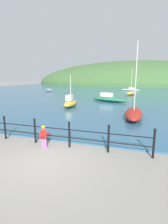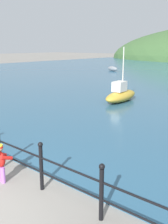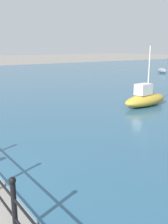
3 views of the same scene
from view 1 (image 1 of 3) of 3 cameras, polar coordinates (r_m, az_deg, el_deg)
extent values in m
plane|color=gray|center=(7.01, -12.41, -15.32)|extent=(200.00, 200.00, 0.00)
cube|color=#2D5B7A|center=(37.63, 12.94, 6.45)|extent=(80.00, 60.00, 0.10)
ellipsoid|color=#3D6033|center=(75.52, 15.58, 8.64)|extent=(82.09, 45.15, 18.76)
cylinder|color=black|center=(9.75, -24.39, -4.93)|extent=(0.09, 0.09, 1.10)
sphere|color=black|center=(9.61, -24.68, -1.50)|extent=(0.12, 0.12, 0.12)
cylinder|color=black|center=(8.69, -15.68, -6.24)|extent=(0.09, 0.09, 1.10)
sphere|color=black|center=(8.53, -15.89, -2.40)|extent=(0.12, 0.12, 0.12)
cylinder|color=black|center=(7.88, -4.83, -7.66)|extent=(0.09, 0.09, 1.10)
sphere|color=black|center=(7.71, -4.90, -3.46)|extent=(0.12, 0.12, 0.12)
cylinder|color=black|center=(7.42, 7.99, -8.98)|extent=(0.09, 0.09, 1.10)
sphere|color=black|center=(7.23, 8.12, -4.54)|extent=(0.12, 0.12, 0.12)
cylinder|color=black|center=(7.35, 21.84, -9.91)|extent=(0.09, 0.09, 1.10)
sphere|color=black|center=(7.17, 22.19, -5.44)|extent=(0.12, 0.12, 0.12)
cylinder|color=black|center=(8.17, -10.60, -5.15)|extent=(8.81, 0.04, 0.04)
cylinder|color=black|center=(8.28, -10.50, -7.60)|extent=(8.81, 0.04, 0.04)
cylinder|color=#AD66C6|center=(8.13, -13.29, -9.87)|extent=(0.11, 0.11, 0.42)
cylinder|color=#AD66C6|center=(8.07, -12.52, -10.03)|extent=(0.11, 0.11, 0.42)
ellipsoid|color=red|center=(7.96, -13.04, -7.20)|extent=(0.31, 0.24, 0.40)
ellipsoid|color=red|center=(7.86, -13.34, -6.08)|extent=(0.21, 0.13, 0.18)
cylinder|color=red|center=(8.10, -13.56, -6.54)|extent=(0.11, 0.32, 0.19)
cylinder|color=red|center=(7.94, -11.86, -6.81)|extent=(0.11, 0.32, 0.19)
sphere|color=#A37556|center=(7.87, -13.13, -5.16)|extent=(0.17, 0.17, 0.17)
cylinder|color=red|center=(7.87, -13.14, -4.96)|extent=(0.17, 0.17, 0.04)
cylinder|color=yellow|center=(7.85, -13.16, -4.67)|extent=(0.16, 0.16, 0.04)
ellipsoid|color=red|center=(7.80, -13.85, -7.47)|extent=(0.23, 0.14, 0.24)
sphere|color=black|center=(7.77, -14.45, -7.17)|extent=(0.04, 0.04, 0.04)
sphere|color=black|center=(7.74, -13.81, -7.97)|extent=(0.04, 0.04, 0.04)
ellipsoid|color=gray|center=(37.39, -11.52, 7.04)|extent=(2.17, 1.43, 0.62)
ellipsoid|color=silver|center=(40.29, 14.83, 7.02)|extent=(4.17, 1.70, 0.38)
cube|color=silver|center=(40.20, 15.28, 7.50)|extent=(1.21, 0.74, 0.34)
ellipsoid|color=#287551|center=(22.27, 8.12, 4.22)|extent=(5.20, 3.52, 0.55)
cube|color=silver|center=(22.42, 7.36, 5.63)|extent=(1.64, 1.39, 0.49)
ellipsoid|color=gold|center=(30.82, 15.19, 5.98)|extent=(1.99, 3.52, 0.62)
cylinder|color=beige|center=(30.55, 15.27, 10.08)|extent=(0.07, 0.07, 3.79)
ellipsoid|color=maroon|center=(13.46, 15.95, -0.52)|extent=(1.34, 4.33, 0.68)
cylinder|color=beige|center=(12.97, 16.60, 11.04)|extent=(0.07, 0.07, 4.73)
ellipsoid|color=gold|center=(18.01, -4.46, 2.77)|extent=(1.35, 3.27, 0.65)
cube|color=silver|center=(17.70, -4.71, 4.63)|extent=(0.66, 0.94, 0.58)
cylinder|color=beige|center=(17.99, -4.39, 7.89)|extent=(0.07, 0.07, 2.55)
camera|label=2|loc=(3.54, 44.42, 12.02)|focal=42.00mm
camera|label=3|loc=(6.16, 43.76, 9.29)|focal=42.00mm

